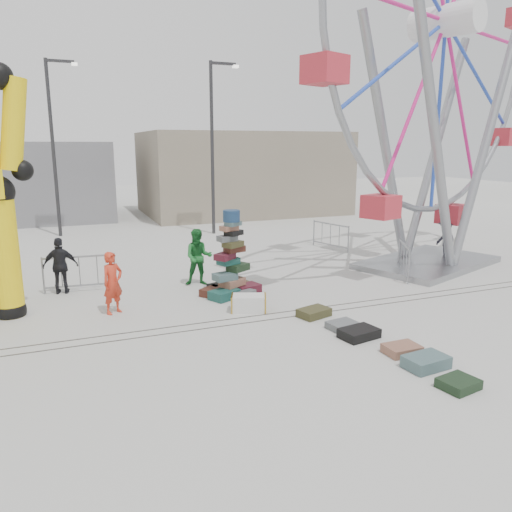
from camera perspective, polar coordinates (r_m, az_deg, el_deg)
name	(u,v)px	position (r m, az deg, el deg)	size (l,w,h in m)	color
ground	(253,332)	(11.71, -0.34, -8.65)	(90.00, 90.00, 0.00)	#9E9E99
track_line_near	(244,323)	(12.24, -1.37, -7.68)	(40.00, 0.04, 0.01)	#47443F
track_line_far	(239,318)	(12.59, -2.00, -7.09)	(40.00, 0.04, 0.01)	#47443F
building_right	(241,173)	(32.15, -1.69, 9.48)	(12.00, 8.00, 5.00)	gray
building_left	(19,181)	(32.30, -25.46, 7.76)	(10.00, 8.00, 4.40)	gray
lamp_post_right	(214,140)	(24.22, -4.83, 13.11)	(1.41, 0.25, 8.00)	#2D2D30
lamp_post_left	(55,139)	(25.17, -22.03, 12.24)	(1.41, 0.25, 8.00)	#2D2D30
suitcase_tower	(231,271)	(14.37, -2.91, -1.76)	(1.88, 1.65, 2.46)	#1A5049
ferris_wheel	(443,55)	(18.73, 20.62, 20.66)	(11.75, 4.64, 14.45)	gray
steamer_trunk	(249,303)	(13.05, -0.84, -5.41)	(0.90, 0.52, 0.42)	silver
row_case_0	(314,313)	(12.75, 6.64, -6.43)	(0.79, 0.53, 0.21)	#403E20
row_case_1	(342,325)	(12.05, 9.82, -7.80)	(0.67, 0.50, 0.17)	slate
row_case_2	(359,333)	(11.56, 11.69, -8.64)	(0.85, 0.58, 0.21)	black
row_case_3	(402,349)	(10.96, 16.33, -10.19)	(0.72, 0.53, 0.19)	#935F4B
row_case_4	(426,362)	(10.44, 18.87, -11.38)	(0.85, 0.56, 0.25)	#4B686B
row_case_5	(458,384)	(9.85, 22.13, -13.36)	(0.66, 0.54, 0.18)	#1A301B
barricade_dummy_c	(80,273)	(15.55, -19.50, -1.88)	(2.00, 0.10, 1.10)	gray
barricade_wheel_front	(403,260)	(17.10, 16.51, -0.41)	(2.00, 0.10, 1.10)	gray
barricade_wheel_back	(330,236)	(20.91, 8.50, 2.28)	(2.00, 0.10, 1.10)	gray
pedestrian_red	(113,283)	(13.23, -16.06, -2.97)	(0.59, 0.39, 1.61)	red
pedestrian_green	(199,257)	(15.39, -6.58, -0.13)	(0.85, 0.66, 1.75)	#196527
pedestrian_black	(61,266)	(15.48, -21.43, -1.05)	(0.97, 0.40, 1.65)	black
pedestrian_grey	(445,240)	(19.79, 20.81, 1.75)	(1.04, 0.60, 1.61)	#242430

